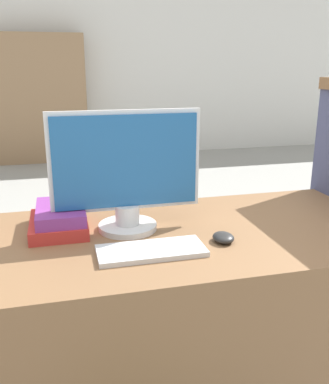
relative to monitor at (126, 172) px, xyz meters
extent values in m
cube|color=white|center=(0.21, 4.94, 0.45)|extent=(12.00, 0.06, 2.80)
cube|color=brown|center=(0.21, -0.07, -0.58)|extent=(1.41, 0.72, 0.75)
cylinder|color=silver|center=(0.00, 0.00, -0.19)|extent=(0.20, 0.20, 0.02)
cylinder|color=silver|center=(0.00, 0.00, -0.15)|extent=(0.08, 0.08, 0.07)
cube|color=silver|center=(0.00, 0.00, 0.04)|extent=(0.51, 0.01, 0.34)
cube|color=#1E5693|center=(0.00, 0.00, 0.04)|extent=(0.48, 0.02, 0.31)
cube|color=silver|center=(0.04, -0.21, -0.20)|extent=(0.33, 0.14, 0.02)
ellipsoid|color=#262626|center=(0.28, -0.19, -0.19)|extent=(0.07, 0.08, 0.03)
cube|color=#B72D28|center=(-0.23, 0.04, -0.18)|extent=(0.19, 0.26, 0.04)
cube|color=#7A3384|center=(-0.22, 0.05, -0.14)|extent=(0.16, 0.25, 0.04)
cube|color=#9E7A56|center=(-0.44, 4.70, -0.11)|extent=(1.27, 0.32, 1.69)
camera|label=1|loc=(-0.21, -1.38, 0.35)|focal=40.00mm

